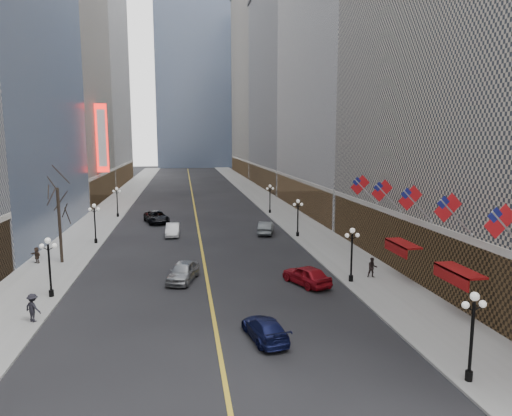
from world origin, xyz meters
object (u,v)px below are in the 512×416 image
object	(u,v)px
car_sb_mid	(307,275)
streetlamp_east_2	(298,214)
streetlamp_east_3	(270,196)
car_nb_far	(157,217)
car_nb_mid	(173,230)
streetlamp_west_2	(95,219)
car_sb_near	(265,328)
streetlamp_west_3	(117,199)
streetlamp_east_0	(472,327)
car_nb_near	(183,272)
streetlamp_west_1	(49,261)
streetlamp_east_1	(352,249)
car_sb_far	(266,228)

from	to	relation	value
car_sb_mid	streetlamp_east_2	bearing A→B (deg)	-124.65
streetlamp_east_3	car_nb_far	xyz separation A→B (m)	(-17.50, -5.43, -2.06)
car_nb_mid	streetlamp_west_2	bearing A→B (deg)	-157.57
streetlamp_west_2	car_nb_mid	xyz separation A→B (m)	(8.55, 3.31, -2.14)
streetlamp_east_2	car_sb_near	xyz separation A→B (m)	(-8.98, -27.49, -2.24)
streetlamp_east_3	streetlamp_west_3	world-z (taller)	same
streetlamp_east_0	car_nb_near	bearing A→B (deg)	126.40
streetlamp_east_2	car_sb_mid	distance (m)	18.41
streetlamp_east_0	car_nb_far	size ratio (longest dim) A/B	0.75
car_nb_near	car_nb_far	bearing A→B (deg)	114.17
streetlamp_west_1	streetlamp_west_3	bearing A→B (deg)	90.00
car_nb_mid	car_sb_near	distance (m)	31.39
streetlamp_east_1	streetlamp_west_3	world-z (taller)	same
streetlamp_west_2	car_sb_mid	distance (m)	26.78
streetlamp_east_2	car_nb_mid	world-z (taller)	streetlamp_east_2
car_nb_near	car_sb_mid	bearing A→B (deg)	1.98
streetlamp_west_1	car_nb_mid	size ratio (longest dim) A/B	0.98
streetlamp_east_2	car_sb_near	distance (m)	29.00
streetlamp_east_1	streetlamp_east_3	xyz separation A→B (m)	(0.00, 36.00, 0.00)
streetlamp_east_2	streetlamp_east_3	world-z (taller)	same
streetlamp_west_3	car_sb_near	xyz separation A→B (m)	(14.62, -45.49, -2.24)
streetlamp_west_2	streetlamp_east_1	bearing A→B (deg)	-37.33
car_nb_near	streetlamp_west_1	bearing A→B (deg)	-147.89
streetlamp_west_3	car_nb_far	world-z (taller)	streetlamp_west_3
car_sb_mid	streetlamp_east_0	bearing A→B (deg)	80.54
streetlamp_west_2	car_sb_far	size ratio (longest dim) A/B	0.94
car_nb_far	car_sb_near	xyz separation A→B (m)	(8.52, -40.05, -0.18)
streetlamp_west_2	car_nb_near	bearing A→B (deg)	-57.33
streetlamp_east_0	car_nb_near	distance (m)	23.35
streetlamp_east_3	car_nb_far	bearing A→B (deg)	-162.75
streetlamp_east_0	car_nb_near	world-z (taller)	streetlamp_east_0
streetlamp_east_3	car_sb_far	distance (m)	15.96
streetlamp_east_1	streetlamp_west_2	world-z (taller)	same
streetlamp_east_2	streetlamp_west_1	bearing A→B (deg)	-142.67
streetlamp_west_2	car_nb_mid	distance (m)	9.41
car_nb_far	car_sb_far	xyz separation A→B (m)	(14.02, -9.99, -0.04)
streetlamp_west_1	car_nb_mid	world-z (taller)	streetlamp_west_1
streetlamp_east_1	car_sb_mid	distance (m)	4.32
streetlamp_east_0	streetlamp_west_1	world-z (taller)	same
streetlamp_east_0	car_sb_far	size ratio (longest dim) A/B	0.94
streetlamp_west_3	car_sb_far	xyz separation A→B (m)	(20.12, -15.43, -2.11)
car_nb_far	streetlamp_east_2	bearing A→B (deg)	-50.46
streetlamp_west_3	car_nb_far	xyz separation A→B (m)	(6.10, -5.43, -2.06)
streetlamp_east_3	car_sb_mid	bearing A→B (deg)	-96.03
streetlamp_east_2	car_nb_far	size ratio (longest dim) A/B	0.75
streetlamp_east_2	car_sb_far	world-z (taller)	streetlamp_east_2
streetlamp_east_3	car_sb_mid	size ratio (longest dim) A/B	0.94
streetlamp_east_1	car_sb_far	distance (m)	20.97
streetlamp_east_1	streetlamp_west_1	xyz separation A→B (m)	(-23.60, 0.00, 0.00)
car_sb_near	streetlamp_west_3	bearing A→B (deg)	-82.34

